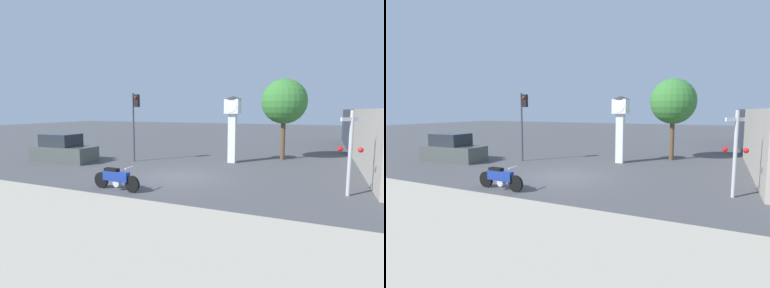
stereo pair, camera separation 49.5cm
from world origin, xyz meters
TOP-DOWN VIEW (x-y plane):
  - ground_plane at (0.00, 0.00)m, footprint 120.00×120.00m
  - sidewalk_strip at (0.00, -7.31)m, footprint 36.00×6.00m
  - motorcycle at (-1.38, -3.31)m, footprint 2.33×0.51m
  - clock_tower at (1.21, 5.10)m, footprint 1.08×1.08m
  - freight_train at (9.85, 11.55)m, footprint 2.80×24.87m
  - traffic_light at (-4.67, 2.98)m, footprint 0.50×0.35m
  - railroad_crossing_signal at (7.45, -0.41)m, footprint 0.90×0.82m
  - street_tree at (4.01, 7.59)m, footprint 2.99×2.99m
  - parked_car at (-9.01, 1.08)m, footprint 4.26×1.96m

SIDE VIEW (x-z plane):
  - ground_plane at x=0.00m, z-range 0.00..0.00m
  - sidewalk_strip at x=0.00m, z-range 0.00..0.10m
  - motorcycle at x=-1.38m, z-range -0.02..1.01m
  - parked_car at x=-9.01m, z-range -0.15..1.65m
  - freight_train at x=9.85m, z-range 0.00..3.40m
  - railroad_crossing_signal at x=7.45m, z-range 0.16..3.50m
  - clock_tower at x=1.21m, z-range 0.69..4.91m
  - traffic_light at x=-4.67m, z-range 0.82..5.25m
  - street_tree at x=4.01m, z-range 1.19..6.60m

